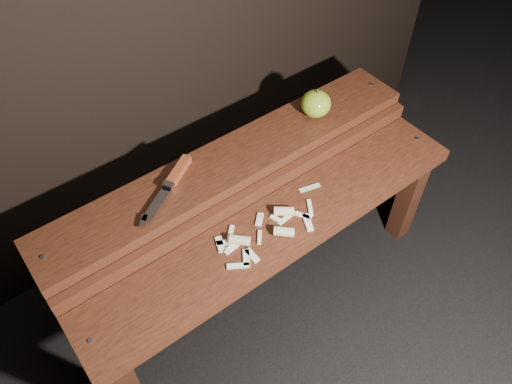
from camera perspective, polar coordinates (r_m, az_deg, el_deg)
ground at (r=1.74m, az=1.22°, el=-11.00°), size 60.00×60.00×0.00m
bench_front_tier at (r=1.42m, az=2.98°, el=-5.51°), size 1.20×0.20×0.42m
bench_rear_tier at (r=1.48m, az=-2.47°, el=1.53°), size 1.20×0.21×0.50m
apple at (r=1.55m, az=6.86°, el=10.00°), size 0.09×0.09×0.10m
knife at (r=1.37m, az=-9.42°, el=1.48°), size 0.23×0.15×0.02m
apple_scraps at (r=1.34m, az=1.26°, el=-4.30°), size 0.38×0.15×0.03m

